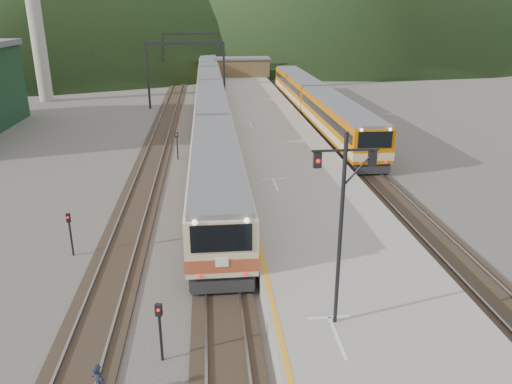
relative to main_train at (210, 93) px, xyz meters
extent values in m
cube|color=black|center=(0.00, -12.76, -2.06)|extent=(2.60, 200.00, 0.12)
cube|color=slate|center=(-0.72, -12.76, -1.96)|extent=(0.10, 200.00, 0.14)
cube|color=slate|center=(0.72, -12.76, -1.96)|extent=(0.10, 200.00, 0.14)
cube|color=black|center=(-5.00, -12.76, -2.06)|extent=(2.60, 200.00, 0.12)
cube|color=slate|center=(-5.72, -12.76, -1.96)|extent=(0.10, 200.00, 0.14)
cube|color=slate|center=(-4.28, -12.76, -1.96)|extent=(0.10, 200.00, 0.14)
cube|color=black|center=(11.50, -12.76, -2.06)|extent=(2.60, 200.00, 0.12)
cube|color=slate|center=(10.78, -12.76, -1.96)|extent=(0.10, 200.00, 0.14)
cube|color=slate|center=(12.22, -12.76, -1.96)|extent=(0.10, 200.00, 0.14)
cube|color=gray|center=(5.60, -14.76, -1.62)|extent=(8.00, 100.00, 1.00)
cube|color=black|center=(-7.50, 2.24, 1.88)|extent=(0.25, 0.25, 8.00)
cube|color=black|center=(1.80, 2.24, 1.88)|extent=(0.25, 0.25, 8.00)
cube|color=black|center=(-2.85, 2.24, 5.68)|extent=(9.30, 0.22, 0.35)
cube|color=black|center=(-7.50, 27.24, 1.88)|extent=(0.25, 0.25, 8.00)
cube|color=black|center=(1.80, 27.24, 1.88)|extent=(0.25, 0.25, 8.00)
cube|color=black|center=(-2.85, 27.24, 5.68)|extent=(9.30, 0.22, 0.35)
cube|color=brown|center=(5.60, 25.24, 0.28)|extent=(9.00, 4.00, 2.80)
cube|color=slate|center=(5.60, 25.24, 1.83)|extent=(9.40, 4.40, 0.30)
cube|color=#CBB58B|center=(0.00, -31.90, 0.00)|extent=(3.09, 20.77, 3.77)
cube|color=#CBB58B|center=(0.00, -10.63, 0.00)|extent=(3.09, 20.77, 3.77)
cube|color=#CBB58B|center=(0.00, 10.63, 0.00)|extent=(3.09, 20.77, 3.77)
cube|color=#CBB58B|center=(0.00, 31.90, 0.00)|extent=(3.09, 20.77, 3.77)
cube|color=#BD5F00|center=(11.50, -16.69, -0.02)|extent=(3.06, 20.56, 3.73)
cube|color=#BD5F00|center=(11.50, 4.37, -0.02)|extent=(3.06, 20.56, 3.73)
cylinder|color=black|center=(3.94, -45.82, 2.38)|extent=(0.14, 0.14, 6.99)
cube|color=black|center=(3.94, -45.82, 5.28)|extent=(2.20, 0.10, 0.07)
cube|color=black|center=(3.04, -45.83, 4.98)|extent=(0.25, 0.18, 0.50)
cube|color=black|center=(4.84, -45.81, 4.98)|extent=(0.25, 0.18, 0.50)
cylinder|color=black|center=(-2.26, -46.08, -1.12)|extent=(0.10, 0.10, 2.00)
cube|color=black|center=(-2.26, -46.08, -0.07)|extent=(0.26, 0.22, 0.45)
cylinder|color=black|center=(-2.94, -20.85, -1.12)|extent=(0.10, 0.10, 2.00)
cube|color=black|center=(-2.94, -20.85, -0.07)|extent=(0.27, 0.23, 0.45)
cylinder|color=black|center=(-7.33, -37.60, -1.12)|extent=(0.10, 0.10, 2.00)
cube|color=black|center=(-7.33, -37.60, -0.07)|extent=(0.25, 0.21, 0.45)
camera|label=1|loc=(-0.38, -60.78, 9.47)|focal=35.00mm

